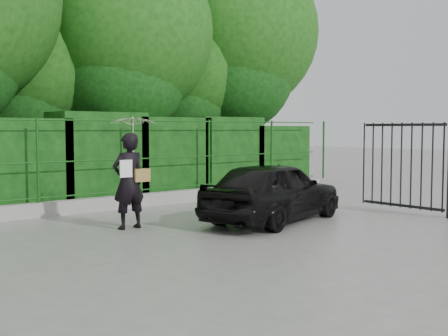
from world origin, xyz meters
TOP-DOWN VIEW (x-y plane):
  - ground at (0.00, 0.00)m, footprint 80.00×80.00m
  - kerb at (0.00, 4.50)m, footprint 14.00×0.25m
  - fence at (0.22, 4.50)m, footprint 14.13×0.06m
  - hedge at (0.01, 5.50)m, footprint 14.20×1.20m
  - trees at (1.14, 7.74)m, footprint 17.10×6.15m
  - gate at (4.60, -0.72)m, footprint 0.22×2.33m
  - woman at (-1.08, 2.07)m, footprint 0.90×0.87m
  - car at (1.47, 0.87)m, footprint 3.87×2.29m

SIDE VIEW (x-z plane):
  - ground at x=0.00m, z-range 0.00..0.00m
  - kerb at x=0.00m, z-range 0.00..0.30m
  - car at x=1.47m, z-range 0.00..1.24m
  - hedge at x=0.01m, z-range -0.08..2.19m
  - gate at x=4.60m, z-range 0.01..2.37m
  - fence at x=0.22m, z-range 0.30..2.10m
  - woman at x=-1.08m, z-range 0.28..2.39m
  - trees at x=1.14m, z-range 0.58..8.66m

